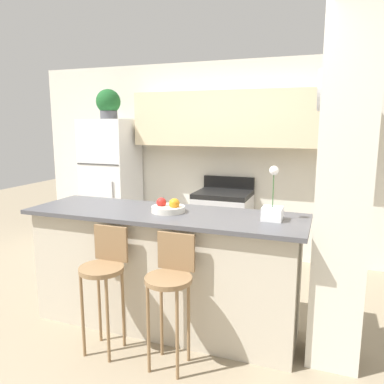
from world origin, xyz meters
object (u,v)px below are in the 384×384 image
fruit_bowl (168,208)px  trash_bin (141,243)px  stove_range (223,226)px  bar_stool_right (171,281)px  potted_plant_on_fridge (108,103)px  refrigerator (112,185)px  orchid_vase (272,208)px  bar_stool_left (104,271)px

fruit_bowl → trash_bin: 1.97m
stove_range → trash_bin: (-1.06, -0.24, -0.27)m
bar_stool_right → potted_plant_on_fridge: potted_plant_on_fridge is taller
refrigerator → orchid_vase: size_ratio=4.32×
bar_stool_left → fruit_bowl: 0.72m
orchid_vase → potted_plant_on_fridge: bearing=146.7°
stove_range → bar_stool_right: 2.20m
bar_stool_right → trash_bin: size_ratio=2.57×
refrigerator → bar_stool_right: refrigerator is taller
bar_stool_left → orchid_vase: (1.18, 0.54, 0.47)m
potted_plant_on_fridge → orchid_vase: potted_plant_on_fridge is taller
refrigerator → stove_range: bearing=1.1°
refrigerator → potted_plant_on_fridge: bearing=118.4°
orchid_vase → fruit_bowl: (-0.86, -0.03, -0.06)m
potted_plant_on_fridge → orchid_vase: (2.45, -1.61, -0.91)m
bar_stool_right → orchid_vase: (0.62, 0.54, 0.47)m
trash_bin → bar_stool_right: bearing=-56.6°
bar_stool_right → fruit_bowl: (-0.23, 0.50, 0.41)m
stove_range → bar_stool_left: 2.21m
stove_range → trash_bin: bearing=-167.2°
potted_plant_on_fridge → bar_stool_right: bearing=-49.6°
stove_range → bar_stool_left: bearing=-98.6°
refrigerator → trash_bin: (0.55, -0.21, -0.72)m
bar_stool_right → potted_plant_on_fridge: 3.14m
bar_stool_left → potted_plant_on_fridge: 2.85m
refrigerator → trash_bin: refrigerator is taller
bar_stool_left → bar_stool_right: same height
refrigerator → bar_stool_left: (1.28, -2.15, -0.26)m
refrigerator → stove_range: (1.61, 0.03, -0.45)m
stove_range → trash_bin: stove_range is taller
orchid_vase → trash_bin: bearing=143.6°
refrigerator → fruit_bowl: (1.59, -1.64, 0.15)m
fruit_bowl → refrigerator: bearing=134.1°
stove_range → potted_plant_on_fridge: 2.24m
bar_stool_left → potted_plant_on_fridge: size_ratio=2.46×
bar_stool_right → potted_plant_on_fridge: size_ratio=2.46×
bar_stool_left → bar_stool_right: size_ratio=1.00×
refrigerator → trash_bin: bearing=-20.9°
fruit_bowl → trash_bin: fruit_bowl is taller
bar_stool_right → potted_plant_on_fridge: (-1.83, 2.15, 1.38)m
bar_stool_right → trash_bin: bar_stool_right is taller
potted_plant_on_fridge → trash_bin: potted_plant_on_fridge is taller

